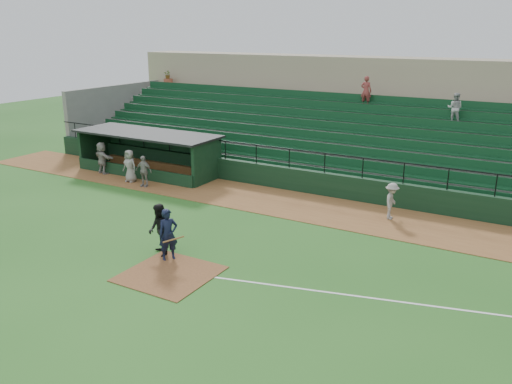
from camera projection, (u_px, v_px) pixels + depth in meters
The scene contains 12 objects.
ground at pixel (187, 264), 19.24m from camera, with size 90.00×90.00×0.00m, color #255B1D.
warning_track at pixel (287, 203), 25.85m from camera, with size 40.00×4.00×0.03m, color brown.
home_plate_dirt at pixel (170, 274), 18.40m from camera, with size 3.00×3.00×0.03m, color brown.
foul_line at pixel (418, 304), 16.39m from camera, with size 18.00×0.09×0.01m, color white.
stadium_structure at pixel (350, 130), 32.17m from camera, with size 38.00×13.08×6.40m.
dugout at pixel (153, 149), 31.42m from camera, with size 8.90×3.20×2.42m.
batter_at_plate at pixel (168, 235), 19.31m from camera, with size 1.19×0.86×1.96m.
umpire at pixel (160, 230), 19.71m from camera, with size 0.97×0.76×2.00m, color black.
runner at pixel (392, 201), 23.49m from camera, with size 1.07×0.61×1.66m, color #99948F.
dugout_player_a at pixel (144, 171), 28.37m from camera, with size 0.99×0.41×1.70m, color gray.
dugout_player_b at pixel (130, 166), 29.24m from camera, with size 0.88×0.57×1.80m, color gray.
dugout_player_c at pixel (102, 158), 30.92m from camera, with size 1.74×0.55×1.88m, color #A09A96.
Camera 1 is at (11.00, -13.98, 8.16)m, focal length 37.11 mm.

